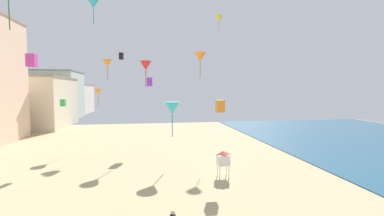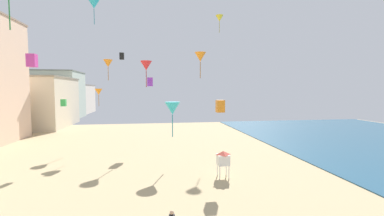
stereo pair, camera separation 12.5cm
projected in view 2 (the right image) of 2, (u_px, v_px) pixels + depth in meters
boardwalk_hotel_far at (29, 102)px, 59.29m from camera, size 17.31×18.03×11.41m
boardwalk_hotel_distant at (57, 95)px, 77.23m from camera, size 12.91×14.59×14.01m
boardwalk_hotel_furthest at (75, 99)px, 95.22m from camera, size 11.05×16.88×10.49m
lifeguard_stand at (223, 158)px, 25.14m from camera, size 1.10×1.10×2.55m
kite_purple_box at (150, 82)px, 39.44m from camera, size 0.83×0.83×1.30m
kite_cyan_delta at (94, 4)px, 38.01m from camera, size 1.56×1.56×3.54m
kite_orange_delta at (99, 92)px, 35.71m from camera, size 1.05×1.05×2.39m
kite_magenta_box at (32, 61)px, 22.92m from camera, size 0.72×0.72×1.14m
kite_black_box at (122, 56)px, 41.35m from camera, size 0.68×0.68×1.07m
kite_green_box at (63, 103)px, 30.49m from camera, size 0.53×0.53×0.83m
kite_orange_delta_2 at (200, 57)px, 27.23m from camera, size 1.19×1.19×2.69m
kite_red_delta at (146, 66)px, 36.89m from camera, size 1.63×1.63×3.70m
kite_orange_delta_3 at (108, 63)px, 43.00m from camera, size 1.51×1.51×3.43m
kite_orange_box at (220, 106)px, 25.91m from camera, size 0.78×0.78×1.22m
kite_yellow_delta at (219, 18)px, 44.70m from camera, size 1.30×1.30×2.95m
kite_cyan_delta_2 at (172, 108)px, 29.19m from camera, size 1.75×1.75×3.97m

